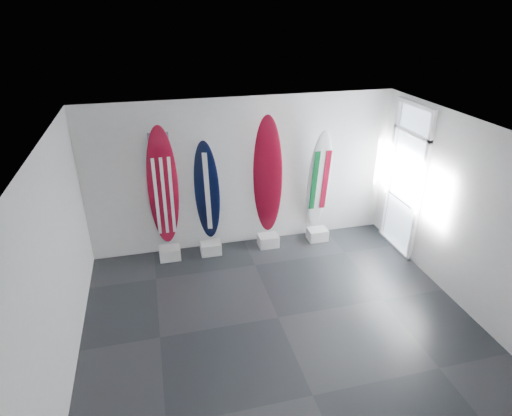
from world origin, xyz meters
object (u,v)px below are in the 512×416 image
object	(u,v)px
surfboard_navy	(207,192)
surfboard_italy	(319,180)
surfboard_swiss	(268,177)
surfboard_usa	(163,188)

from	to	relation	value
surfboard_navy	surfboard_italy	size ratio (longest dim) A/B	0.98
surfboard_navy	surfboard_italy	world-z (taller)	surfboard_italy
surfboard_swiss	surfboard_italy	bearing A→B (deg)	20.38
surfboard_usa	surfboard_swiss	distance (m)	1.99
surfboard_usa	surfboard_italy	size ratio (longest dim) A/B	1.14
surfboard_swiss	surfboard_italy	xyz separation A→B (m)	(1.07, 0.00, -0.18)
surfboard_swiss	surfboard_navy	bearing A→B (deg)	-159.62
surfboard_navy	surfboard_swiss	bearing A→B (deg)	17.29
surfboard_usa	surfboard_swiss	world-z (taller)	surfboard_swiss
surfboard_usa	surfboard_italy	xyz separation A→B (m)	(3.06, 0.00, -0.15)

